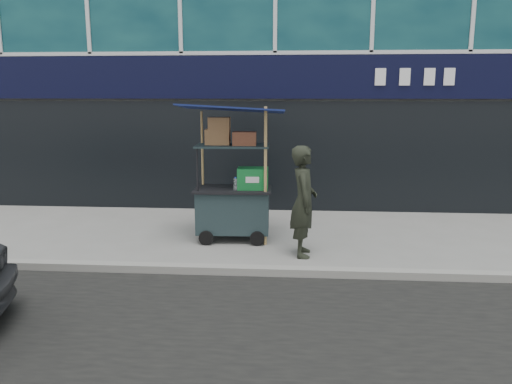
{
  "coord_description": "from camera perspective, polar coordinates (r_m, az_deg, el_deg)",
  "views": [
    {
      "loc": [
        0.4,
        -6.98,
        2.56
      ],
      "look_at": [
        -0.2,
        1.2,
        0.94
      ],
      "focal_mm": 35.0,
      "sensor_mm": 36.0,
      "label": 1
    }
  ],
  "objects": [
    {
      "name": "vendor_man",
      "position": [
        7.91,
        5.46,
        -1.07
      ],
      "size": [
        0.44,
        0.65,
        1.77
      ],
      "primitive_type": "imported",
      "rotation": [
        0.0,
        0.0,
        1.59
      ],
      "color": "black",
      "rests_on": "ground"
    },
    {
      "name": "curb",
      "position": [
        7.24,
        0.81,
        -9.01
      ],
      "size": [
        80.0,
        0.18,
        0.12
      ],
      "primitive_type": "cube",
      "color": "gray",
      "rests_on": "ground"
    },
    {
      "name": "ground",
      "position": [
        7.44,
        0.9,
        -8.91
      ],
      "size": [
        80.0,
        80.0,
        0.0
      ],
      "primitive_type": "plane",
      "color": "slate",
      "rests_on": "ground"
    },
    {
      "name": "vendor_cart",
      "position": [
        8.77,
        -2.52,
        -0.11
      ],
      "size": [
        1.82,
        1.31,
        2.4
      ],
      "rotation": [
        0.0,
        0.0,
        0.03
      ],
      "color": "black",
      "rests_on": "ground"
    }
  ]
}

